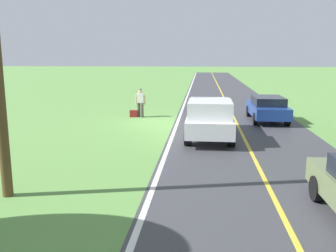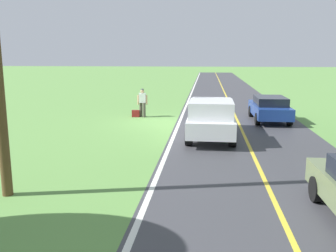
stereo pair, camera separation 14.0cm
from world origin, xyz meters
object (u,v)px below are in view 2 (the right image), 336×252
object	(u,v)px
hitchhiker_walking	(142,101)
suitcase_carried	(136,114)
sedan_near_oncoming	(270,108)
pickup_truck_passing	(211,117)

from	to	relation	value
hitchhiker_walking	suitcase_carried	size ratio (longest dim) A/B	3.80
suitcase_carried	sedan_near_oncoming	distance (m)	7.92
hitchhiker_walking	suitcase_carried	distance (m)	0.88
hitchhiker_walking	suitcase_carried	world-z (taller)	hitchhiker_walking
suitcase_carried	sedan_near_oncoming	size ratio (longest dim) A/B	0.10
hitchhiker_walking	sedan_near_oncoming	distance (m)	7.50
pickup_truck_passing	sedan_near_oncoming	bearing A→B (deg)	-124.84
hitchhiker_walking	sedan_near_oncoming	size ratio (longest dim) A/B	0.40
hitchhiker_walking	sedan_near_oncoming	xyz separation A→B (m)	(-7.47, 0.63, -0.23)
hitchhiker_walking	pickup_truck_passing	distance (m)	6.84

